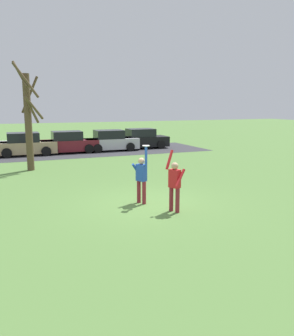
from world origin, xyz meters
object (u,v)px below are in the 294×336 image
at_px(person_defender, 175,183).
at_px(parked_car_black, 142,139).
at_px(parked_car_tan, 25,145).
at_px(parked_car_silver, 110,141).
at_px(bare_tree_tall, 28,118).
at_px(parked_car_maroon, 69,143).
at_px(frisbee_disc, 146,146).
at_px(person_catcher, 141,176).

distance_m(person_defender, parked_car_black, 17.30).
distance_m(parked_car_tan, parked_car_silver, 6.24).
relative_size(parked_car_black, bare_tree_tall, 0.73).
xyz_separation_m(parked_car_maroon, parked_car_black, (6.01, 0.45, 0.00)).
height_order(parked_car_tan, bare_tree_tall, bare_tree_tall).
distance_m(person_defender, parked_car_tan, 16.19).
bearing_deg(bare_tree_tall, parked_car_black, 36.39).
relative_size(parked_car_silver, parked_car_black, 1.00).
bearing_deg(parked_car_silver, parked_car_maroon, -179.71).
bearing_deg(bare_tree_tall, frisbee_disc, -69.42).
bearing_deg(parked_car_tan, parked_car_maroon, 4.17).
distance_m(parked_car_maroon, parked_car_black, 6.02).
height_order(parked_car_silver, parked_car_black, same).
bearing_deg(bare_tree_tall, parked_car_maroon, 63.30).
xyz_separation_m(parked_car_silver, parked_car_black, (2.82, 0.49, 0.00)).
height_order(frisbee_disc, parked_car_black, frisbee_disc).
xyz_separation_m(parked_car_tan, parked_car_black, (9.06, 0.62, 0.00)).
height_order(person_defender, parked_car_maroon, person_defender).
bearing_deg(parked_car_silver, frisbee_disc, -101.17).
height_order(parked_car_maroon, parked_car_silver, same).
xyz_separation_m(frisbee_disc, parked_car_tan, (-3.06, 14.63, -1.37)).
bearing_deg(person_defender, person_catcher, 0.00).
bearing_deg(parked_car_black, parked_car_tan, -175.10).
relative_size(person_defender, bare_tree_tall, 0.36).
height_order(person_catcher, frisbee_disc, frisbee_disc).
height_order(person_catcher, parked_car_tan, person_catcher).
bearing_deg(parked_car_black, frisbee_disc, -110.49).
height_order(person_defender, bare_tree_tall, bare_tree_tall).
bearing_deg(person_defender, parked_car_silver, -33.89).
relative_size(parked_car_maroon, bare_tree_tall, 0.73).
xyz_separation_m(frisbee_disc, parked_car_silver, (3.18, 14.76, -1.37)).
relative_size(person_defender, parked_car_tan, 0.49).
relative_size(parked_car_silver, bare_tree_tall, 0.73).
xyz_separation_m(person_catcher, frisbee_disc, (0.09, -0.20, 1.11)).
bearing_deg(parked_car_tan, bare_tree_tall, -90.19).
height_order(frisbee_disc, parked_car_tan, frisbee_disc).
bearing_deg(parked_car_black, parked_car_maroon, -174.73).
xyz_separation_m(parked_car_tan, parked_car_silver, (6.24, 0.13, 0.00)).
distance_m(parked_car_silver, bare_tree_tall, 9.18).
distance_m(frisbee_disc, parked_car_tan, 15.01).
xyz_separation_m(parked_car_tan, bare_tree_tall, (-0.13, -6.15, 2.08)).
xyz_separation_m(person_catcher, parked_car_tan, (-2.96, 14.42, -0.25)).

